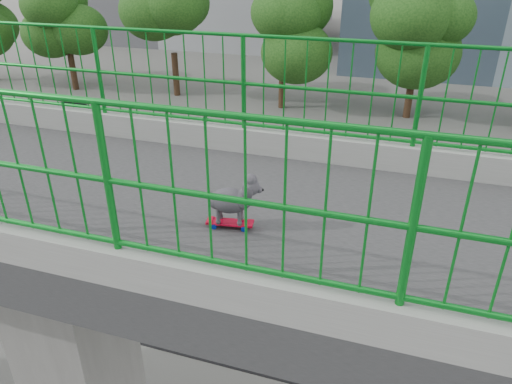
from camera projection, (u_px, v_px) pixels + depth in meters
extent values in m
cube|color=black|center=(293.00, 202.00, 19.53)|extent=(18.00, 90.00, 0.02)
cube|color=#2D2D2F|center=(42.00, 193.00, 5.46)|extent=(3.00, 24.00, 0.50)
cube|color=gray|center=(107.00, 123.00, 6.46)|extent=(0.20, 24.00, 0.30)
cylinder|color=#0D7A20|center=(92.00, 27.00, 5.89)|extent=(0.04, 24.00, 0.04)
cylinder|color=#0D7A20|center=(99.00, 72.00, 6.14)|extent=(0.04, 24.00, 0.04)
cylinder|color=#0D7A20|center=(99.00, 72.00, 6.14)|extent=(0.06, 0.06, 1.10)
cylinder|color=black|center=(73.00, 72.00, 35.05)|extent=(0.44, 0.44, 2.62)
ellipsoid|color=#153C10|center=(66.00, 29.00, 33.68)|extent=(4.00, 4.00, 3.40)
cylinder|color=black|center=(176.00, 74.00, 33.53)|extent=(0.44, 0.44, 2.97)
ellipsoid|color=#153C10|center=(172.00, 22.00, 31.93)|extent=(4.80, 4.80, 4.08)
cylinder|color=black|center=(282.00, 87.00, 30.86)|extent=(0.44, 0.44, 2.73)
ellipsoid|color=#153C10|center=(283.00, 37.00, 29.44)|extent=(4.20, 4.20, 3.57)
cylinder|color=black|center=(409.00, 95.00, 28.96)|extent=(0.44, 0.44, 2.87)
ellipsoid|color=#153C10|center=(418.00, 37.00, 27.42)|extent=(4.60, 4.60, 3.91)
cube|color=red|center=(230.00, 222.00, 4.28)|extent=(0.19, 0.44, 0.01)
cube|color=#99999E|center=(215.00, 223.00, 4.31)|extent=(0.08, 0.04, 0.02)
cylinder|color=#0723A5|center=(217.00, 220.00, 4.36)|extent=(0.03, 0.05, 0.05)
sphere|color=yellow|center=(217.00, 220.00, 4.36)|extent=(0.02, 0.02, 0.02)
cylinder|color=#0723A5|center=(214.00, 227.00, 4.26)|extent=(0.03, 0.05, 0.05)
sphere|color=yellow|center=(214.00, 227.00, 4.26)|extent=(0.02, 0.02, 0.02)
cube|color=#99999E|center=(245.00, 225.00, 4.27)|extent=(0.08, 0.04, 0.02)
cylinder|color=#0723A5|center=(246.00, 223.00, 4.32)|extent=(0.03, 0.05, 0.05)
sphere|color=yellow|center=(246.00, 223.00, 4.32)|extent=(0.02, 0.02, 0.02)
cylinder|color=#0723A5|center=(244.00, 229.00, 4.23)|extent=(0.03, 0.05, 0.05)
sphere|color=yellow|center=(244.00, 229.00, 4.23)|extent=(0.02, 0.02, 0.02)
ellipsoid|color=#28252A|center=(229.00, 201.00, 4.18)|extent=(0.27, 0.37, 0.23)
sphere|color=#28252A|center=(251.00, 187.00, 4.09)|extent=(0.15, 0.15, 0.15)
sphere|color=black|center=(262.00, 190.00, 4.08)|extent=(0.03, 0.03, 0.03)
sphere|color=#28252A|center=(208.00, 195.00, 4.19)|extent=(0.08, 0.08, 0.08)
cylinder|color=#28252A|center=(241.00, 213.00, 4.28)|extent=(0.03, 0.03, 0.14)
cylinder|color=#28252A|center=(239.00, 218.00, 4.19)|extent=(0.03, 0.03, 0.14)
cylinder|color=#28252A|center=(220.00, 211.00, 4.30)|extent=(0.03, 0.03, 0.14)
cylinder|color=#28252A|center=(218.00, 217.00, 4.21)|extent=(0.03, 0.03, 0.14)
imported|color=silver|center=(336.00, 315.00, 12.51)|extent=(1.53, 3.80, 1.30)
imported|color=silver|center=(86.00, 204.00, 18.00)|extent=(1.43, 4.11, 1.35)
imported|color=silver|center=(102.00, 165.00, 21.07)|extent=(2.56, 5.54, 1.54)
imported|color=red|center=(52.00, 131.00, 25.29)|extent=(1.91, 4.70, 1.37)
imported|color=black|center=(76.00, 112.00, 28.25)|extent=(1.62, 4.02, 1.37)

